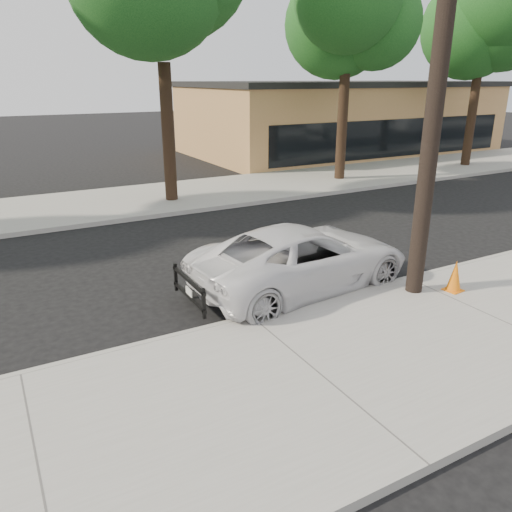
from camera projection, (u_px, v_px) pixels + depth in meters
name	position (u px, v px, depth m)	size (l,w,h in m)	color
ground	(206.00, 285.00, 11.21)	(120.00, 120.00, 0.00)	black
near_sidewalk	(318.00, 377.00, 7.64)	(90.00, 4.40, 0.15)	gray
far_sidewalk	(113.00, 203.00, 18.20)	(90.00, 5.00, 0.15)	gray
curb_near	(251.00, 319.00, 9.45)	(90.00, 0.12, 0.16)	#9E9B93
building_main	(339.00, 119.00, 31.00)	(18.00, 10.00, 4.00)	#AF7F49
utility_pole	(440.00, 60.00, 9.03)	(1.40, 0.34, 9.00)	black
tree_d	(354.00, 26.00, 20.25)	(4.50, 4.35, 8.75)	black
tree_e	(490.00, 26.00, 23.61)	(4.80, 4.65, 9.25)	black
police_cruiser	(302.00, 258.00, 10.86)	(2.33, 5.05, 1.40)	silver
traffic_cone	(455.00, 276.00, 10.45)	(0.38, 0.38, 0.67)	orange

